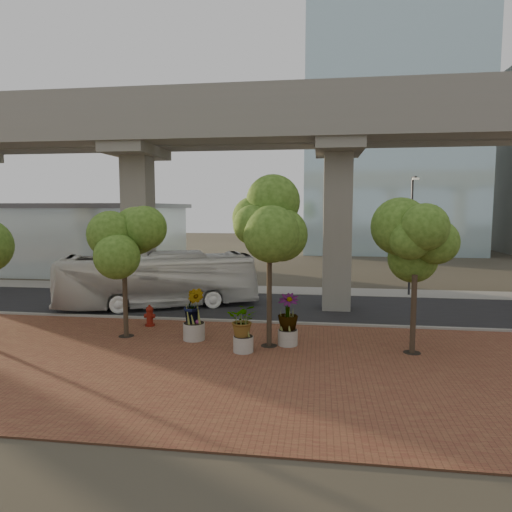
# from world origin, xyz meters

# --- Properties ---
(ground) EXTENTS (160.00, 160.00, 0.00)m
(ground) POSITION_xyz_m (0.00, 0.00, 0.00)
(ground) COLOR #393529
(ground) RESTS_ON ground
(brick_plaza) EXTENTS (70.00, 13.00, 0.06)m
(brick_plaza) POSITION_xyz_m (0.00, -8.00, 0.03)
(brick_plaza) COLOR brown
(brick_plaza) RESTS_ON ground
(asphalt_road) EXTENTS (90.00, 8.00, 0.04)m
(asphalt_road) POSITION_xyz_m (0.00, 2.00, 0.02)
(asphalt_road) COLOR black
(asphalt_road) RESTS_ON ground
(curb_strip) EXTENTS (70.00, 0.25, 0.16)m
(curb_strip) POSITION_xyz_m (0.00, -2.00, 0.08)
(curb_strip) COLOR gray
(curb_strip) RESTS_ON ground
(far_sidewalk) EXTENTS (90.00, 3.00, 0.06)m
(far_sidewalk) POSITION_xyz_m (0.00, 7.50, 0.03)
(far_sidewalk) COLOR gray
(far_sidewalk) RESTS_ON ground
(transit_viaduct) EXTENTS (72.00, 5.60, 12.40)m
(transit_viaduct) POSITION_xyz_m (0.00, 2.00, 7.29)
(transit_viaduct) COLOR gray
(transit_viaduct) RESTS_ON ground
(station_pavilion) EXTENTS (23.00, 13.00, 6.30)m
(station_pavilion) POSITION_xyz_m (-20.00, 16.00, 3.22)
(station_pavilion) COLOR silver
(station_pavilion) RESTS_ON ground
(transit_bus) EXTENTS (11.85, 6.87, 3.25)m
(transit_bus) POSITION_xyz_m (-4.47, 1.04, 1.63)
(transit_bus) COLOR silver
(transit_bus) RESTS_ON ground
(fire_hydrant) EXTENTS (0.53, 0.48, 1.06)m
(fire_hydrant) POSITION_xyz_m (-3.34, -3.37, 0.57)
(fire_hydrant) COLOR maroon
(fire_hydrant) RESTS_ON ground
(planter_front) EXTENTS (1.84, 1.84, 2.03)m
(planter_front) POSITION_xyz_m (1.97, -6.79, 1.29)
(planter_front) COLOR gray
(planter_front) RESTS_ON ground
(planter_right) EXTENTS (2.08, 2.08, 2.22)m
(planter_right) POSITION_xyz_m (3.71, -5.61, 1.41)
(planter_right) COLOR gray
(planter_right) RESTS_ON ground
(planter_left) EXTENTS (2.15, 2.15, 2.37)m
(planter_left) POSITION_xyz_m (-0.50, -5.39, 1.50)
(planter_left) COLOR #AEAA9D
(planter_left) RESTS_ON ground
(street_tree_near_west) EXTENTS (3.47, 3.47, 5.76)m
(street_tree_near_west) POSITION_xyz_m (-3.74, -5.29, 4.22)
(street_tree_near_west) COLOR #413125
(street_tree_near_west) RESTS_ON ground
(street_tree_near_east) EXTENTS (3.82, 3.82, 7.07)m
(street_tree_near_east) POSITION_xyz_m (2.93, -5.84, 5.36)
(street_tree_near_east) COLOR #413125
(street_tree_near_east) RESTS_ON ground
(street_tree_far_east) EXTENTS (3.76, 3.76, 6.02)m
(street_tree_far_east) POSITION_xyz_m (8.79, -5.97, 4.35)
(street_tree_far_east) COLOR #413125
(street_tree_far_east) RESTS_ON ground
(streetlamp_west) EXTENTS (0.46, 1.34, 9.23)m
(streetlamp_west) POSITION_xyz_m (-7.83, 7.06, 5.38)
(streetlamp_west) COLOR #29292D
(streetlamp_west) RESTS_ON ground
(streetlamp_east) EXTENTS (0.39, 1.15, 7.92)m
(streetlamp_east) POSITION_xyz_m (11.06, 6.84, 4.62)
(streetlamp_east) COLOR #29292E
(streetlamp_east) RESTS_ON ground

